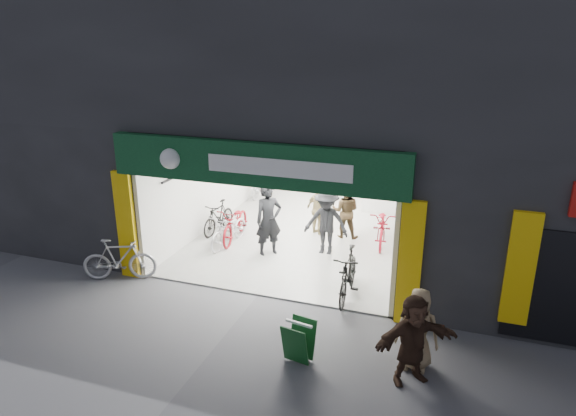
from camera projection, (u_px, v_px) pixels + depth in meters
The scene contains 17 objects.
ground at pixel (257, 296), 11.43m from camera, with size 60.00×60.00×0.00m, color #56565B.
building at pixel (353, 80), 14.21m from camera, with size 17.00×10.27×8.00m.
bike_left_front at pixel (229, 230), 13.97m from camera, with size 0.61×1.76×0.93m, color silver.
bike_left_midfront at pixel (218, 217), 14.87m from camera, with size 0.44×1.57×0.94m, color black.
bike_left_midback at pixel (235, 223), 14.34m from camera, with size 0.67×1.93×1.01m, color maroon.
bike_left_back at pixel (265, 181), 18.16m from camera, with size 0.54×1.90×1.14m, color silver.
bike_right_front at pixel (348, 274), 11.20m from camera, with size 0.52×1.85×1.11m, color black.
bike_right_mid at pixel (383, 226), 14.09m from camera, with size 0.68×1.94×1.02m, color maroon.
bike_right_back at pixel (405, 205), 15.82m from camera, with size 0.48×1.70×1.02m, color #B3B4B8.
parked_bike at pixel (119, 259), 12.03m from camera, with size 0.49×1.72×1.03m, color #B1B1B5.
customer_a at pixel (269, 220), 13.22m from camera, with size 0.70×0.46×1.93m, color black.
customer_b at pixel (345, 211), 14.40m from camera, with size 0.78×0.61×1.61m, color #3A2C1A.
customer_c at pixel (326, 222), 13.28m from camera, with size 1.16×0.67×1.79m, color black.
customer_d at pixel (318, 210), 14.62m from camera, with size 0.88×0.37×1.50m, color #978658.
pedestrian_near at pixel (418, 329), 8.78m from camera, with size 0.73×0.48×1.50m, color #987E58.
pedestrian_far at pixel (413, 340), 8.41m from camera, with size 1.47×0.47×1.58m, color #352218.
sandwich_board at pixel (299, 340), 9.05m from camera, with size 0.57×0.58×0.75m.
Camera 1 is at (3.96, -9.39, 5.58)m, focal length 32.00 mm.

